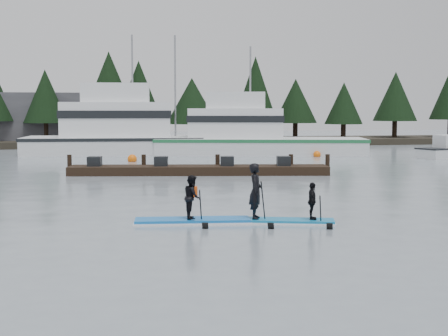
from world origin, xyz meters
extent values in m
plane|color=slate|center=(0.00, 0.00, 0.00)|extent=(160.00, 160.00, 0.00)
cube|color=#2D281E|center=(0.00, 42.00, 0.30)|extent=(70.00, 8.00, 0.60)
cube|color=#4C4C51|center=(-14.00, 44.00, 2.50)|extent=(18.00, 6.00, 5.00)
cube|color=silver|center=(-1.40, 30.74, 0.12)|extent=(18.70, 6.64, 2.44)
cube|color=white|center=(-3.59, 30.93, 2.67)|extent=(8.53, 4.36, 2.65)
cylinder|color=gray|center=(-2.31, 30.82, 5.26)|extent=(0.14, 0.14, 7.83)
cube|color=silver|center=(7.31, 28.40, 0.11)|extent=(16.50, 8.11, 2.27)
cube|color=white|center=(5.45, 28.84, 2.38)|extent=(7.71, 4.84, 2.27)
cylinder|color=gray|center=(6.53, 28.58, 4.74)|extent=(0.14, 0.14, 6.99)
cube|color=black|center=(0.28, 14.28, 0.23)|extent=(13.75, 4.13, 0.45)
sphere|color=orange|center=(10.69, 24.96, 0.00)|extent=(0.54, 0.54, 0.54)
sphere|color=orange|center=(-2.78, 23.19, 0.00)|extent=(0.62, 0.62, 0.62)
cube|color=blue|center=(-2.12, 0.23, 0.06)|extent=(3.54, 1.24, 0.13)
imported|color=black|center=(-2.12, 0.23, 0.79)|extent=(0.57, 0.69, 1.32)
cube|color=#E95113|center=(-2.12, 0.23, 0.95)|extent=(0.32, 0.23, 0.32)
cylinder|color=black|center=(-1.89, -0.01, 0.33)|extent=(0.26, 0.87, 1.51)
cube|color=#1172A8|center=(0.55, -0.28, 0.06)|extent=(3.21, 1.61, 0.11)
imported|color=black|center=(-0.22, -0.05, 0.96)|extent=(0.56, 0.71, 1.69)
cylinder|color=black|center=(-0.04, -0.33, 0.51)|extent=(0.44, 0.90, 1.64)
imported|color=black|center=(1.41, -0.54, 0.67)|extent=(0.45, 0.71, 1.13)
cylinder|color=black|center=(1.58, -0.82, 0.21)|extent=(0.39, 0.79, 1.45)
camera|label=1|loc=(-4.80, -18.22, 3.40)|focal=50.00mm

